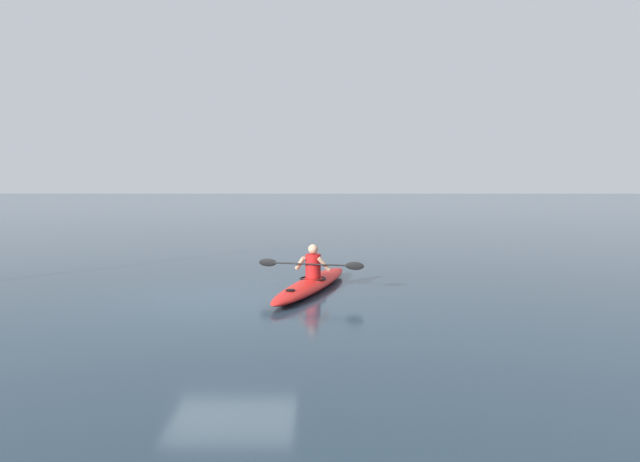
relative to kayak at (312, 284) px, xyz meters
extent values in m
plane|color=#233847|center=(1.58, 0.93, -0.13)|extent=(160.00, 160.00, 0.00)
ellipsoid|color=red|center=(0.00, 0.00, 0.00)|extent=(1.91, 4.74, 0.26)
torus|color=black|center=(-0.02, -0.07, 0.11)|extent=(0.71, 0.71, 0.04)
cylinder|color=black|center=(0.39, 1.37, 0.12)|extent=(0.18, 0.18, 0.02)
cylinder|color=red|center=(-0.03, -0.09, 0.38)|extent=(0.33, 0.33, 0.50)
sphere|color=tan|center=(-0.03, -0.09, 0.74)|extent=(0.21, 0.21, 0.21)
cylinder|color=black|center=(0.03, 0.10, 0.44)|extent=(1.85, 0.55, 0.03)
ellipsoid|color=black|center=(-0.89, 0.36, 0.44)|extent=(0.40, 0.15, 0.17)
ellipsoid|color=black|center=(0.95, -0.16, 0.44)|extent=(0.40, 0.15, 0.17)
cylinder|color=tan|center=(-0.26, 0.06, 0.44)|extent=(0.31, 0.18, 0.34)
cylinder|color=tan|center=(0.25, -0.08, 0.44)|extent=(0.25, 0.25, 0.34)
camera|label=1|loc=(-0.22, 13.35, 2.27)|focal=35.69mm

